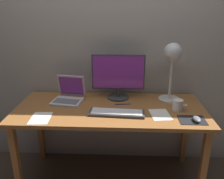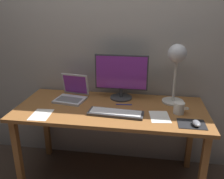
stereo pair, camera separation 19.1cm
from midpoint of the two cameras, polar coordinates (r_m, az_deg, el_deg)
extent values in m
plane|color=#47382D|center=(2.43, -2.83, -20.47)|extent=(4.80, 4.80, 0.00)
cube|color=#A8A099|center=(2.26, -2.45, 12.99)|extent=(4.80, 0.06, 2.60)
cube|color=#935B2D|center=(2.04, -3.18, -4.73)|extent=(1.60, 0.70, 0.03)
cube|color=#935B2D|center=(2.18, -24.36, -16.05)|extent=(0.05, 0.05, 0.71)
cube|color=#935B2D|center=(2.04, 18.38, -17.81)|extent=(0.05, 0.05, 0.71)
cube|color=#935B2D|center=(2.63, -18.86, -8.88)|extent=(0.05, 0.05, 0.71)
cube|color=#935B2D|center=(2.51, 14.97, -9.81)|extent=(0.05, 0.05, 0.71)
cylinder|color=#38383A|center=(2.22, -1.00, -1.88)|extent=(0.20, 0.20, 0.01)
cylinder|color=#38383A|center=(2.21, -1.01, -0.78)|extent=(0.03, 0.03, 0.08)
cube|color=#38383A|center=(2.14, -1.04, 4.17)|extent=(0.48, 0.03, 0.32)
cube|color=purple|center=(2.13, -1.07, 4.04)|extent=(0.45, 0.00, 0.29)
cube|color=#38383A|center=(1.90, -1.74, -5.71)|extent=(0.45, 0.17, 0.02)
cube|color=silver|center=(1.90, -1.75, -5.38)|extent=(0.41, 0.14, 0.01)
cube|color=silver|center=(2.17, -13.18, -2.90)|extent=(0.29, 0.24, 0.02)
cube|color=slate|center=(2.15, -13.37, -2.78)|extent=(0.23, 0.15, 0.00)
cube|color=silver|center=(2.24, -12.13, 0.89)|extent=(0.26, 0.09, 0.20)
cube|color=purple|center=(2.24, -12.13, 0.89)|extent=(0.23, 0.08, 0.17)
cylinder|color=beige|center=(2.22, 11.12, -2.28)|extent=(0.19, 0.19, 0.01)
cylinder|color=silver|center=(2.15, 11.48, 2.77)|extent=(0.02, 0.02, 0.39)
sphere|color=silver|center=(2.10, 11.91, 8.75)|extent=(0.16, 0.16, 0.16)
sphere|color=#FFEAB2|center=(2.10, 11.87, 7.65)|extent=(0.05, 0.05, 0.05)
cube|color=black|center=(1.88, 15.89, -7.11)|extent=(0.20, 0.16, 0.00)
ellipsoid|color=slate|center=(1.86, 16.90, -6.86)|extent=(0.06, 0.10, 0.03)
cylinder|color=white|center=(2.00, 12.83, -3.72)|extent=(0.09, 0.09, 0.09)
torus|color=white|center=(2.01, 14.38, -3.73)|extent=(0.05, 0.05, 0.01)
cube|color=white|center=(1.95, -19.46, -6.52)|extent=(0.16, 0.22, 0.00)
cube|color=white|center=(1.92, 8.67, -5.99)|extent=(0.17, 0.23, 0.00)
cylinder|color=#2633A5|center=(2.08, -0.06, -3.56)|extent=(0.14, 0.02, 0.01)
camera|label=1|loc=(0.10, -92.86, -1.04)|focal=38.19mm
camera|label=2|loc=(0.10, 87.14, 1.04)|focal=38.19mm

